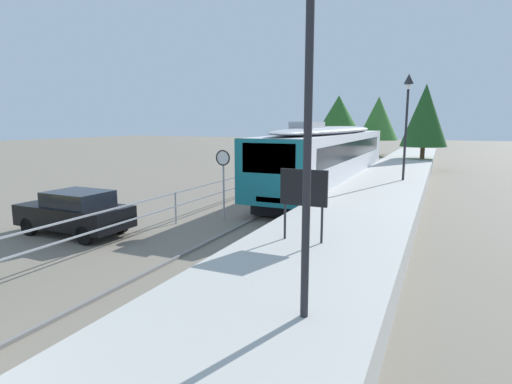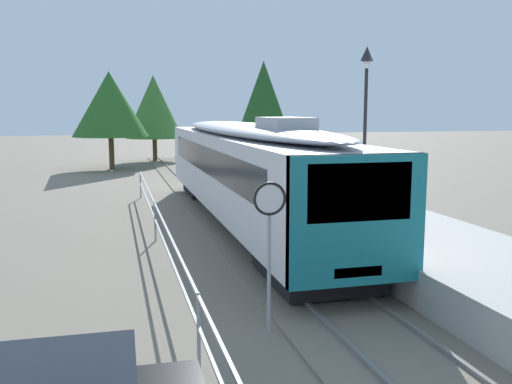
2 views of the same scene
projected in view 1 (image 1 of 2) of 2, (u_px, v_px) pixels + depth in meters
ground_plane at (278, 187)px, 24.63m from camera, size 160.00×160.00×0.00m
track_rails at (327, 190)px, 23.41m from camera, size 3.20×60.00×0.14m
commuter_train at (331, 152)px, 23.64m from camera, size 2.82×18.98×3.74m
station_platform at (387, 187)px, 22.01m from camera, size 3.90×60.00×0.90m
platform_lamp_near_end at (309, 64)px, 5.65m from camera, size 0.34×0.34×5.35m
platform_lamp_mid_platform at (407, 107)px, 20.69m from camera, size 0.34×0.34×5.35m
platform_notice_board at (304, 190)px, 10.08m from camera, size 1.20×0.08×1.80m
speed_limit_sign at (223, 167)px, 15.82m from camera, size 0.61×0.10×2.81m
carpark_fence at (175, 200)px, 15.62m from camera, size 0.06×36.06×1.25m
parked_hatchback_black at (75, 212)px, 14.12m from camera, size 4.03×1.82×1.53m
tree_behind_carpark at (338, 117)px, 44.12m from camera, size 5.21×5.21×6.75m
tree_behind_station_far at (378, 118)px, 47.65m from camera, size 4.63×4.63×6.87m
tree_distant_left at (425, 115)px, 33.61m from camera, size 3.71×3.71×7.00m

